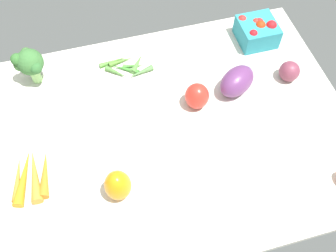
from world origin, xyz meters
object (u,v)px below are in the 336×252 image
bell_pepper_orange (118,185)px  okra_pile (128,67)px  eggplant (237,81)px  berry_basket (257,31)px  carrot_bunch (32,176)px  red_onion_center (289,71)px  broccoli_head (29,63)px  bell_pepper_red (197,96)px

bell_pepper_orange → okra_pile: bearing=-104.9°
okra_pile → eggplant: size_ratio=1.31×
berry_basket → carrot_bunch: size_ratio=0.74×
berry_basket → carrot_bunch: berry_basket is taller
bell_pepper_orange → red_onion_center: size_ratio=1.59×
eggplant → berry_basket: bearing=21.5°
broccoli_head → carrot_bunch: 33.53cm
red_onion_center → broccoli_head: bearing=-14.7°
okra_pile → berry_basket: 43.06cm
eggplant → bell_pepper_red: (12.90, 2.08, 0.08)cm
bell_pepper_orange → carrot_bunch: size_ratio=0.63×
okra_pile → bell_pepper_orange: bearing=75.1°
eggplant → berry_basket: size_ratio=1.05×
bell_pepper_red → red_onion_center: bearing=-176.0°
bell_pepper_orange → berry_basket: bell_pepper_orange is taller
broccoli_head → bell_pepper_orange: broccoli_head is taller
okra_pile → carrot_bunch: size_ratio=1.02×
carrot_bunch → broccoli_head: bearing=-96.6°
bell_pepper_orange → eggplant: bearing=-149.6°
carrot_bunch → red_onion_center: size_ratio=2.52×
okra_pile → bell_pepper_orange: 41.68cm
broccoli_head → bell_pepper_orange: (-17.09, 42.75, -2.97)cm
bell_pepper_red → eggplant: bearing=-170.8°
bell_pepper_orange → berry_basket: size_ratio=0.85×
bell_pepper_orange → carrot_bunch: 23.46cm
carrot_bunch → bell_pepper_red: bearing=-166.8°
broccoli_head → red_onion_center: broccoli_head is taller
broccoli_head → eggplant: (-57.00, 19.37, -3.92)cm
okra_pile → berry_basket: (-42.94, -0.97, 3.08)cm
eggplant → red_onion_center: bearing=-30.6°
bell_pepper_red → berry_basket: (-26.62, -19.75, -0.13)cm
eggplant → bell_pepper_orange: bell_pepper_orange is taller
red_onion_center → okra_pile: bearing=-19.9°
bell_pepper_red → broccoli_head: bearing=-25.9°
bell_pepper_red → bell_pepper_orange: 34.41cm
okra_pile → red_onion_center: red_onion_center is taller
broccoli_head → red_onion_center: bearing=165.3°
bell_pepper_red → berry_basket: berry_basket is taller
bell_pepper_orange → berry_basket: bearing=-142.6°
okra_pile → eggplant: bearing=150.3°
okra_pile → carrot_bunch: 43.55cm
bell_pepper_red → bell_pepper_orange: (27.01, 21.30, 0.87)cm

